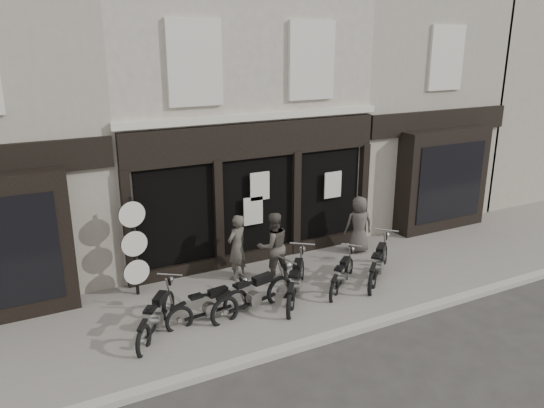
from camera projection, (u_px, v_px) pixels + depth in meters
name	position (u px, v px, depth m)	size (l,w,h in m)	color
ground_plane	(314.00, 309.00, 12.16)	(90.00, 90.00, 0.00)	#2D2B28
pavement	(295.00, 291.00, 12.90)	(30.00, 4.20, 0.12)	#69635D
kerb	(346.00, 332.00, 11.08)	(30.00, 0.25, 0.13)	gray
central_building	(213.00, 103.00, 15.99)	(7.30, 6.22, 8.34)	#B5AB9B
neighbour_right	(381.00, 95.00, 18.76)	(5.60, 6.73, 8.34)	gray
filler_right	(532.00, 85.00, 22.44)	(11.00, 6.00, 8.20)	gray
motorcycle_0	(157.00, 319.00, 10.93)	(1.45, 1.83, 1.01)	black
motorcycle_1	(209.00, 308.00, 11.42)	(2.00, 0.54, 0.96)	black
motorcycle_2	(254.00, 297.00, 11.78)	(2.24, 0.84, 1.09)	black
motorcycle_3	(296.00, 285.00, 12.38)	(1.66, 1.95, 1.11)	black
motorcycle_4	(342.00, 277.00, 12.94)	(1.62, 1.41, 0.93)	black
motorcycle_5	(378.00, 266.00, 13.39)	(1.89, 1.72, 1.10)	black
man_left	(237.00, 247.00, 13.21)	(0.62, 0.40, 1.69)	#433F37
man_centre	(273.00, 246.00, 13.21)	(0.85, 0.66, 1.75)	#443F37
man_right	(359.00, 224.00, 14.94)	(0.80, 0.52, 1.63)	#403A35
advert_sign_post	(135.00, 251.00, 12.27)	(0.61, 0.39, 2.52)	black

